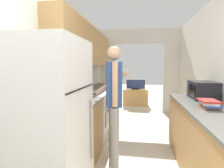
# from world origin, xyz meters

# --- Properties ---
(wall_left) EXTENTS (0.38, 6.68, 2.50)m
(wall_left) POSITION_xyz_m (-1.13, 1.91, 1.48)
(wall_left) COLOR silver
(wall_left) RESTS_ON ground_plane
(wall_far_with_doorway) EXTENTS (2.76, 0.06, 2.50)m
(wall_far_with_doorway) POSITION_xyz_m (0.00, 4.31, 1.42)
(wall_far_with_doorway) COLOR silver
(wall_far_with_doorway) RESTS_ON ground_plane
(counter_left) EXTENTS (0.62, 3.09, 0.90)m
(counter_left) POSITION_xyz_m (-0.88, 2.55, 0.45)
(counter_left) COLOR #B2844C
(counter_left) RESTS_ON ground_plane
(counter_right) EXTENTS (0.62, 2.15, 0.90)m
(counter_right) POSITION_xyz_m (0.88, 1.16, 0.45)
(counter_right) COLOR #B2844C
(counter_right) RESTS_ON ground_plane
(refrigerator) EXTENTS (0.69, 0.78, 1.67)m
(refrigerator) POSITION_xyz_m (-0.85, 0.50, 0.83)
(refrigerator) COLOR white
(refrigerator) RESTS_ON ground_plane
(range_oven) EXTENTS (0.66, 0.77, 1.04)m
(range_oven) POSITION_xyz_m (-0.87, 2.10, 0.46)
(range_oven) COLOR #B7B7BC
(range_oven) RESTS_ON ground_plane
(person) EXTENTS (0.54, 0.43, 1.68)m
(person) POSITION_xyz_m (-0.34, 1.34, 0.90)
(person) COLOR #9E9E9E
(person) RESTS_ON ground_plane
(microwave) EXTENTS (0.34, 0.51, 0.27)m
(microwave) POSITION_xyz_m (0.99, 1.80, 1.03)
(microwave) COLOR black
(microwave) RESTS_ON counter_right
(book_stack) EXTENTS (0.22, 0.30, 0.10)m
(book_stack) POSITION_xyz_m (0.86, 1.18, 0.95)
(book_stack) COLOR #C67028
(book_stack) RESTS_ON counter_right
(tv_cabinet) EXTENTS (0.88, 0.42, 0.58)m
(tv_cabinet) POSITION_xyz_m (-0.10, 5.18, 0.29)
(tv_cabinet) COLOR #B2844C
(tv_cabinet) RESTS_ON ground_plane
(television) EXTENTS (0.65, 0.16, 0.34)m
(television) POSITION_xyz_m (-0.10, 5.14, 0.74)
(television) COLOR black
(television) RESTS_ON tv_cabinet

